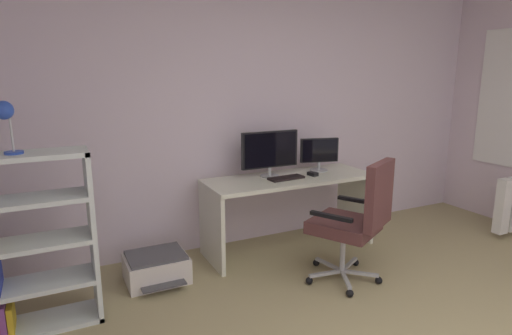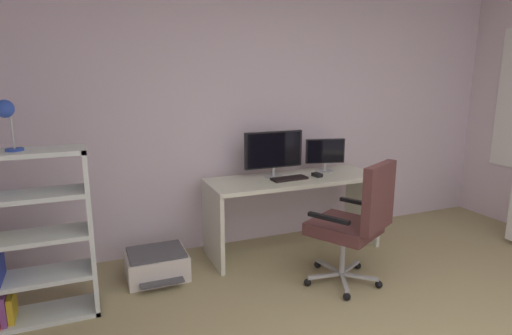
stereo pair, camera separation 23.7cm
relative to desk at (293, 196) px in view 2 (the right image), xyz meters
The scene contains 9 objects.
wall_back 0.95m from the desk, 112.06° to the left, with size 5.58×0.10×2.73m, color silver.
desk is the anchor object (origin of this frame).
monitor_main 0.47m from the desk, 151.68° to the left, with size 0.58×0.18×0.43m.
monitor_secondary 0.54m from the desk, 13.18° to the left, with size 0.39×0.18×0.33m.
keyboard 0.21m from the desk, 142.33° to the right, with size 0.34×0.13×0.02m, color black.
computer_mouse 0.30m from the desk, 14.48° to the right, with size 0.06×0.10×0.03m, color black.
office_chair 0.85m from the desk, 81.86° to the right, with size 0.67×0.71×1.03m.
desk_lamp 2.45m from the desk, behind, with size 0.14×0.11×0.33m.
printer 1.40m from the desk, behind, with size 0.49×0.48×0.24m.
Camera 2 is at (-1.63, -1.13, 1.69)m, focal length 29.95 mm.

